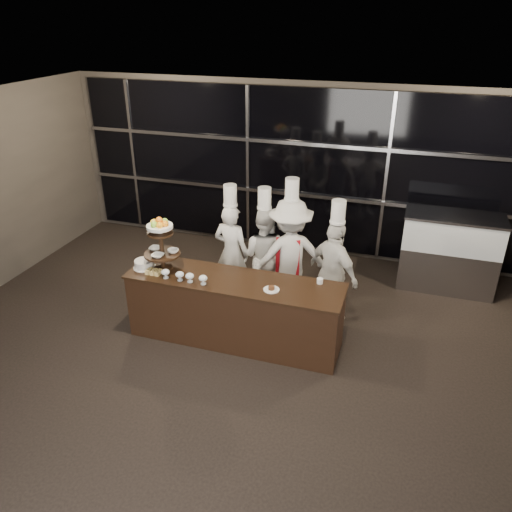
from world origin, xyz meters
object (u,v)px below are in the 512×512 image
(chef_a, at_px, (232,251))
(buffet_counter, at_px, (235,310))
(display_case, at_px, (450,249))
(chef_b, at_px, (264,254))
(chef_d, at_px, (334,272))
(layer_cake, at_px, (144,264))
(chef_c, at_px, (290,255))
(display_stand, at_px, (161,240))

(chef_a, bearing_deg, buffet_counter, -67.96)
(display_case, distance_m, chef_b, 2.92)
(chef_d, bearing_deg, chef_b, 166.44)
(buffet_counter, distance_m, chef_a, 1.15)
(layer_cake, distance_m, chef_d, 2.57)
(buffet_counter, relative_size, layer_cake, 9.47)
(chef_b, height_order, chef_c, chef_c)
(display_stand, xyz_separation_m, display_case, (3.71, 2.35, -0.65))
(buffet_counter, height_order, display_stand, display_stand)
(display_stand, xyz_separation_m, layer_cake, (-0.26, -0.05, -0.37))
(display_stand, height_order, chef_a, chef_a)
(display_case, distance_m, chef_a, 3.40)
(display_stand, distance_m, display_case, 4.44)
(display_case, relative_size, chef_c, 0.73)
(buffet_counter, relative_size, chef_b, 1.58)
(chef_a, relative_size, chef_d, 1.00)
(buffet_counter, height_order, chef_a, chef_a)
(buffet_counter, distance_m, layer_cake, 1.36)
(display_stand, relative_size, chef_a, 0.41)
(chef_b, bearing_deg, layer_cake, -138.10)
(buffet_counter, height_order, layer_cake, layer_cake)
(chef_c, relative_size, chef_d, 1.10)
(display_case, relative_size, chef_a, 0.80)
(buffet_counter, height_order, display_case, display_case)
(chef_a, bearing_deg, chef_d, -5.76)
(chef_d, bearing_deg, display_stand, -157.93)
(display_stand, height_order, layer_cake, display_stand)
(chef_c, xyz_separation_m, chef_d, (0.66, -0.14, -0.08))
(buffet_counter, distance_m, display_case, 3.59)
(display_stand, xyz_separation_m, chef_b, (1.06, 1.13, -0.57))
(display_case, xyz_separation_m, chef_a, (-3.12, -1.33, 0.11))
(buffet_counter, bearing_deg, display_case, 40.98)
(layer_cake, bearing_deg, chef_a, 52.00)
(buffet_counter, distance_m, chef_c, 1.19)
(chef_b, bearing_deg, chef_d, -13.56)
(chef_c, height_order, chef_d, chef_c)
(chef_a, distance_m, chef_c, 0.90)
(chef_a, bearing_deg, chef_c, -0.85)
(display_case, xyz_separation_m, chef_b, (-2.65, -1.22, 0.08))
(layer_cake, height_order, chef_a, chef_a)
(display_stand, relative_size, chef_b, 0.41)
(chef_c, bearing_deg, chef_d, -12.26)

